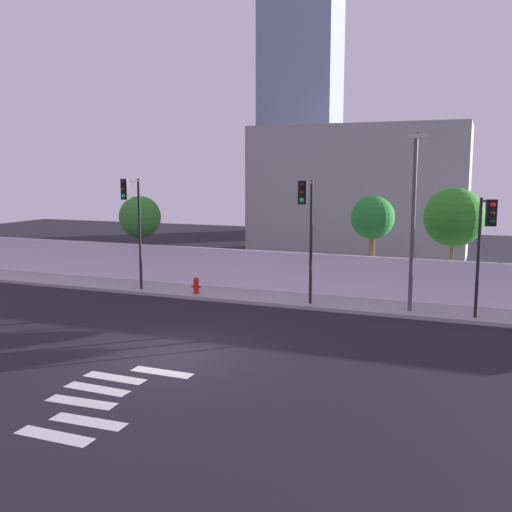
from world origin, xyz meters
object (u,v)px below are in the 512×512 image
at_px(roadside_tree_leftmost, 140,217).
at_px(roadside_tree_midleft, 373,218).
at_px(traffic_light_center, 307,216).
at_px(roadside_tree_midright, 454,217).
at_px(traffic_light_right, 132,210).
at_px(fire_hydrant, 196,285).
at_px(street_lamp_curbside, 414,210).
at_px(traffic_light_left, 485,232).

relative_size(roadside_tree_leftmost, roadside_tree_midleft, 0.96).
height_order(traffic_light_center, roadside_tree_midright, traffic_light_center).
bearing_deg(roadside_tree_midleft, traffic_light_right, -159.75).
height_order(traffic_light_right, roadside_tree_midright, traffic_light_right).
bearing_deg(roadside_tree_midright, traffic_light_right, -164.59).
height_order(fire_hydrant, roadside_tree_midleft, roadside_tree_midleft).
bearing_deg(traffic_light_right, roadside_tree_midright, 15.41).
distance_m(traffic_light_center, traffic_light_right, 8.12).
bearing_deg(roadside_tree_midright, street_lamp_curbside, -112.07).
xyz_separation_m(street_lamp_curbside, roadside_tree_leftmost, (-14.10, 3.22, -0.92)).
bearing_deg(street_lamp_curbside, traffic_light_center, -171.27).
distance_m(fire_hydrant, roadside_tree_midleft, 8.35).
bearing_deg(street_lamp_curbside, roadside_tree_midright, 67.93).
height_order(traffic_light_right, fire_hydrant, traffic_light_right).
distance_m(traffic_light_right, roadside_tree_leftmost, 4.24).
relative_size(traffic_light_center, roadside_tree_midright, 1.03).
height_order(traffic_light_center, street_lamp_curbside, street_lamp_curbside).
xyz_separation_m(traffic_light_left, roadside_tree_midleft, (-4.65, 4.04, 0.05)).
bearing_deg(roadside_tree_midright, roadside_tree_midleft, 180.00).
xyz_separation_m(traffic_light_left, fire_hydrant, (-11.77, 0.81, -2.87)).
distance_m(traffic_light_center, fire_hydrant, 6.18).
bearing_deg(roadside_tree_midright, roadside_tree_leftmost, 180.00).
relative_size(traffic_light_right, fire_hydrant, 6.78).
height_order(street_lamp_curbside, roadside_tree_midleft, street_lamp_curbside).
xyz_separation_m(roadside_tree_leftmost, roadside_tree_midright, (15.40, -0.00, 0.43)).
relative_size(traffic_light_left, fire_hydrant, 5.95).
height_order(traffic_light_right, street_lamp_curbside, street_lamp_curbside).
relative_size(traffic_light_left, roadside_tree_midright, 0.91).
height_order(traffic_light_left, street_lamp_curbside, street_lamp_curbside).
relative_size(fire_hydrant, roadside_tree_leftmost, 0.17).
bearing_deg(traffic_light_right, roadside_tree_midleft, 20.25).
bearing_deg(fire_hydrant, roadside_tree_leftmost, 146.52).
bearing_deg(roadside_tree_midleft, roadside_tree_midright, -0.00).
height_order(traffic_light_left, fire_hydrant, traffic_light_left).
relative_size(traffic_light_left, traffic_light_center, 0.88).
bearing_deg(traffic_light_center, street_lamp_curbside, 8.73).
bearing_deg(traffic_light_left, traffic_light_right, 178.68).
bearing_deg(street_lamp_curbside, fire_hydrant, -179.94).
relative_size(traffic_light_right, roadside_tree_leftmost, 1.18).
height_order(fire_hydrant, roadside_tree_leftmost, roadside_tree_leftmost).
height_order(traffic_light_center, fire_hydrant, traffic_light_center).
xyz_separation_m(roadside_tree_leftmost, roadside_tree_midleft, (12.01, 0.00, 0.29)).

